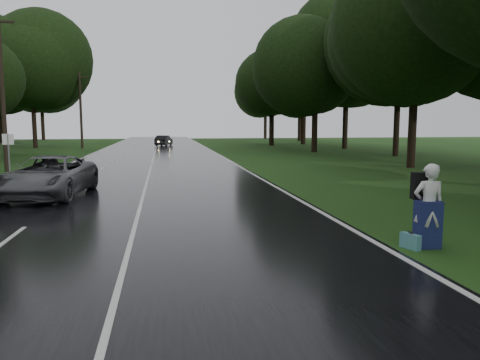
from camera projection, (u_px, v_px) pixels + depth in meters
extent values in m
plane|color=#1E4213|center=(127.00, 257.00, 9.88)|extent=(160.00, 160.00, 0.00)
cube|color=black|center=(151.00, 168.00, 29.45)|extent=(12.00, 140.00, 0.04)
cube|color=silver|center=(151.00, 168.00, 29.45)|extent=(0.12, 140.00, 0.01)
imported|color=#535458|center=(49.00, 176.00, 17.84)|extent=(3.23, 5.93, 1.58)
imported|color=black|center=(164.00, 141.00, 58.31)|extent=(2.37, 4.29, 1.34)
imported|color=silver|center=(429.00, 206.00, 10.52)|extent=(0.76, 0.54, 1.98)
cube|color=#182051|center=(428.00, 224.00, 10.58)|extent=(0.59, 0.42, 1.11)
cube|color=black|center=(421.00, 186.00, 10.75)|extent=(0.47, 0.28, 0.63)
cube|color=teal|center=(410.00, 241.00, 10.51)|extent=(0.31, 0.53, 0.36)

